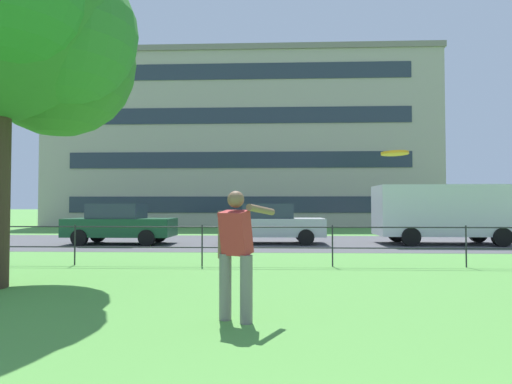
{
  "coord_description": "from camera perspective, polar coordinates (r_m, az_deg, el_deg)",
  "views": [
    {
      "loc": [
        -1.43,
        0.01,
        1.49
      ],
      "look_at": [
        -1.75,
        8.01,
        1.73
      ],
      "focal_mm": 30.14,
      "sensor_mm": 36.0,
      "label": 1
    }
  ],
  "objects": [
    {
      "name": "apartment_building_background",
      "position": [
        35.16,
        -1.6,
        6.11
      ],
      "size": [
        28.09,
        11.54,
        12.59
      ],
      "color": "#ADA393",
      "rests_on": "ground"
    },
    {
      "name": "panel_van_far_right",
      "position": [
        17.86,
        23.63,
        -2.3
      ],
      "size": [
        5.03,
        2.16,
        2.24
      ],
      "color": "silver",
      "rests_on": "ground"
    },
    {
      "name": "park_fence",
      "position": [
        10.62,
        10.11,
        -6.17
      ],
      "size": [
        31.81,
        0.04,
        1.0
      ],
      "color": "#232328",
      "rests_on": "ground"
    },
    {
      "name": "car_silver_left",
      "position": [
        16.66,
        2.0,
        -4.19
      ],
      "size": [
        4.02,
        1.85,
        1.54
      ],
      "color": "#B7BABF",
      "rests_on": "ground"
    },
    {
      "name": "person_thrower",
      "position": [
        5.58,
        -2.64,
        -7.76
      ],
      "size": [
        0.75,
        0.7,
        1.67
      ],
      "color": "slate",
      "rests_on": "ground"
    },
    {
      "name": "frisbee",
      "position": [
        4.51,
        17.95,
        4.92
      ],
      "size": [
        0.37,
        0.37,
        0.03
      ],
      "color": "orange"
    },
    {
      "name": "car_dark_green_far_left",
      "position": [
        17.23,
        -17.59,
        -4.03
      ],
      "size": [
        4.01,
        1.83,
        1.54
      ],
      "color": "#194C2D",
      "rests_on": "ground"
    },
    {
      "name": "tree_small_lawn",
      "position": [
        9.66,
        -29.73,
        19.25
      ],
      "size": [
        5.03,
        5.02,
        7.17
      ],
      "color": "#423023",
      "rests_on": "ground"
    },
    {
      "name": "street_strip",
      "position": [
        17.28,
        7.1,
        -6.66
      ],
      "size": [
        80.0,
        7.46,
        0.01
      ],
      "primitive_type": "cube",
      "color": "#4C4C51",
      "rests_on": "ground"
    }
  ]
}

